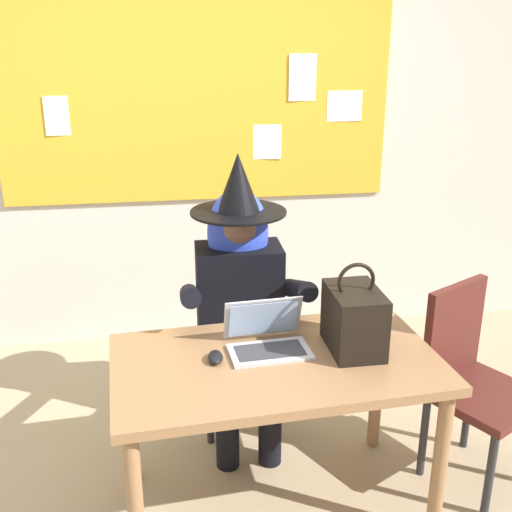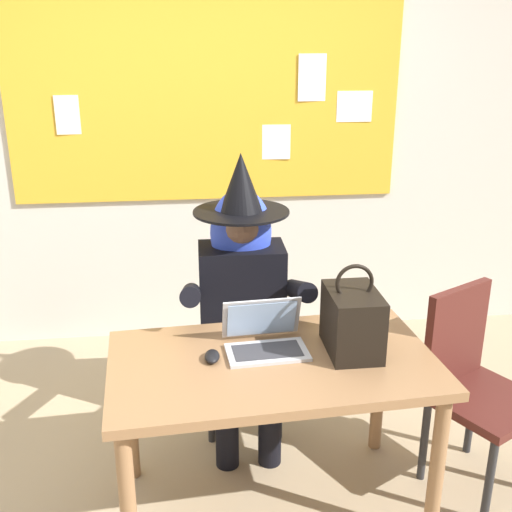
# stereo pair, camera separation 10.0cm
# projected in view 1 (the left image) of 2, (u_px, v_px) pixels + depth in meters

# --- Properties ---
(wall_back_bulletin) EXTENTS (6.62, 1.95, 2.81)m
(wall_back_bulletin) POSITION_uv_depth(u_px,v_px,m) (198.00, 125.00, 3.86)
(wall_back_bulletin) COLOR beige
(wall_back_bulletin) RESTS_ON ground
(desk_main) EXTENTS (1.35, 0.82, 0.72)m
(desk_main) POSITION_uv_depth(u_px,v_px,m) (276.00, 379.00, 2.51)
(desk_main) COLOR #8E6642
(desk_main) RESTS_ON ground
(chair_at_desk) EXTENTS (0.43, 0.43, 0.90)m
(chair_at_desk) POSITION_uv_depth(u_px,v_px,m) (239.00, 328.00, 3.22)
(chair_at_desk) COLOR black
(chair_at_desk) RESTS_ON ground
(person_costumed) EXTENTS (0.60, 0.70, 1.43)m
(person_costumed) POSITION_uv_depth(u_px,v_px,m) (240.00, 286.00, 3.01)
(person_costumed) COLOR black
(person_costumed) RESTS_ON ground
(laptop) EXTENTS (0.35, 0.28, 0.20)m
(laptop) POSITION_uv_depth(u_px,v_px,m) (267.00, 338.00, 2.54)
(laptop) COLOR #B7B7BC
(laptop) RESTS_ON desk_main
(computer_mouse) EXTENTS (0.07, 0.11, 0.03)m
(computer_mouse) POSITION_uv_depth(u_px,v_px,m) (215.00, 357.00, 2.45)
(computer_mouse) COLOR black
(computer_mouse) RESTS_ON desk_main
(handbag) EXTENTS (0.20, 0.30, 0.38)m
(handbag) POSITION_uv_depth(u_px,v_px,m) (354.00, 319.00, 2.51)
(handbag) COLOR black
(handbag) RESTS_ON desk_main
(chair_extra_corner) EXTENTS (0.57, 0.57, 0.91)m
(chair_extra_corner) POSITION_uv_depth(u_px,v_px,m) (470.00, 374.00, 2.77)
(chair_extra_corner) COLOR #4C1E19
(chair_extra_corner) RESTS_ON ground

